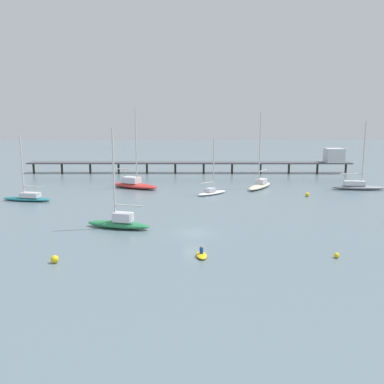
% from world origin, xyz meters
% --- Properties ---
extents(ground_plane, '(400.00, 400.00, 0.00)m').
position_xyz_m(ground_plane, '(0.00, 0.00, 0.00)').
color(ground_plane, slate).
extents(pier, '(77.02, 5.51, 5.92)m').
position_xyz_m(pier, '(12.62, 52.07, 3.06)').
color(pier, '#4C4C51').
rests_on(pier, ground_plane).
extents(sailboat_gray, '(9.97, 3.10, 12.51)m').
position_xyz_m(sailboat_gray, '(30.81, 28.62, 0.76)').
color(sailboat_gray, gray).
rests_on(sailboat_gray, ground_plane).
extents(sailboat_teal, '(8.58, 3.87, 10.37)m').
position_xyz_m(sailboat_teal, '(-26.23, 19.16, 0.65)').
color(sailboat_teal, '#1E727A').
rests_on(sailboat_teal, ground_plane).
extents(sailboat_cream, '(6.83, 9.18, 14.13)m').
position_xyz_m(sailboat_cream, '(13.03, 30.60, 0.79)').
color(sailboat_cream, beige).
rests_on(sailboat_cream, ground_plane).
extents(sailboat_red, '(10.14, 7.47, 14.86)m').
position_xyz_m(sailboat_red, '(-10.68, 30.97, 0.86)').
color(sailboat_red, red).
rests_on(sailboat_red, ground_plane).
extents(sailboat_green, '(8.24, 4.21, 11.96)m').
position_xyz_m(sailboat_green, '(-9.00, 2.30, 0.81)').
color(sailboat_green, '#287F4C').
rests_on(sailboat_green, ground_plane).
extents(sailboat_white, '(6.10, 5.67, 9.75)m').
position_xyz_m(sailboat_white, '(3.52, 24.29, 0.59)').
color(sailboat_white, white).
rests_on(sailboat_white, ground_plane).
extents(dinghy_yellow, '(1.18, 2.30, 1.14)m').
position_xyz_m(dinghy_yellow, '(0.42, -8.22, 0.23)').
color(dinghy_yellow, yellow).
rests_on(dinghy_yellow, ground_plane).
extents(mooring_buoy_mid, '(0.73, 0.73, 0.73)m').
position_xyz_m(mooring_buoy_mid, '(-13.01, -9.61, 0.36)').
color(mooring_buoy_mid, yellow).
rests_on(mooring_buoy_mid, ground_plane).
extents(mooring_buoy_outer, '(0.69, 0.69, 0.69)m').
position_xyz_m(mooring_buoy_outer, '(19.48, 22.00, 0.34)').
color(mooring_buoy_outer, yellow).
rests_on(mooring_buoy_outer, ground_plane).
extents(mooring_buoy_near, '(0.51, 0.51, 0.51)m').
position_xyz_m(mooring_buoy_near, '(13.18, -8.71, 0.26)').
color(mooring_buoy_near, yellow).
rests_on(mooring_buoy_near, ground_plane).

